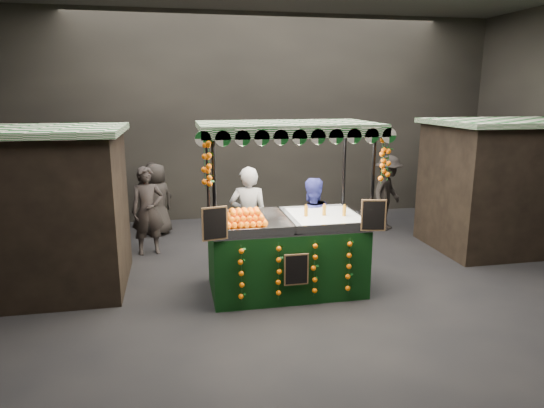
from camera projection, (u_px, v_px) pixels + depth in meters
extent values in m
plane|color=black|center=(315.00, 291.00, 7.77)|extent=(12.00, 12.00, 0.00)
cube|color=black|center=(260.00, 118.00, 11.98)|extent=(12.00, 0.10, 5.00)
cube|color=black|center=(30.00, 214.00, 7.60)|extent=(2.80, 2.00, 2.50)
cube|color=#12541A|center=(20.00, 131.00, 7.30)|extent=(3.00, 2.20, 0.10)
cube|color=black|center=(504.00, 187.00, 9.77)|extent=(2.80, 2.00, 2.50)
cube|color=#12541A|center=(512.00, 122.00, 9.47)|extent=(3.00, 2.20, 0.10)
cube|color=black|center=(286.00, 258.00, 7.72)|extent=(2.38, 1.30, 1.08)
cube|color=#B5B7BC|center=(286.00, 224.00, 7.60)|extent=(2.38, 1.30, 0.04)
cylinder|color=black|center=(215.00, 226.00, 6.74)|extent=(0.05, 0.05, 2.60)
cylinder|color=black|center=(371.00, 218.00, 7.19)|extent=(0.05, 0.05, 2.60)
cylinder|color=black|center=(209.00, 206.00, 7.92)|extent=(0.05, 0.05, 2.60)
cylinder|color=black|center=(343.00, 200.00, 8.36)|extent=(0.05, 0.05, 2.60)
cube|color=#12541A|center=(287.00, 125.00, 7.25)|extent=(2.65, 1.57, 0.09)
cube|color=white|center=(325.00, 218.00, 7.71)|extent=(1.06, 1.17, 0.09)
cube|color=black|center=(215.00, 224.00, 6.67)|extent=(0.37, 0.10, 0.48)
cube|color=black|center=(373.00, 215.00, 7.11)|extent=(0.37, 0.10, 0.48)
cube|color=black|center=(296.00, 270.00, 7.05)|extent=(0.37, 0.03, 0.48)
imported|color=gray|center=(249.00, 218.00, 8.60)|extent=(0.76, 0.58, 1.87)
imported|color=navy|center=(311.00, 225.00, 8.51)|extent=(0.91, 0.76, 1.68)
imported|color=#2C2523|center=(148.00, 211.00, 9.41)|extent=(0.69, 0.51, 1.73)
imported|color=black|center=(456.00, 193.00, 11.16)|extent=(1.05, 1.01, 1.71)
imported|color=#292422|center=(153.00, 195.00, 11.27)|extent=(0.99, 0.74, 1.55)
imported|color=black|center=(387.00, 193.00, 11.09)|extent=(1.26, 1.22, 1.73)
imported|color=#2C2724|center=(157.00, 200.00, 10.69)|extent=(0.94, 0.88, 1.61)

